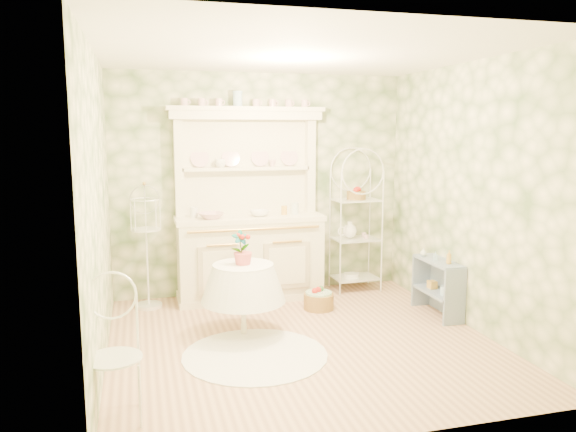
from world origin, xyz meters
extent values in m
plane|color=tan|center=(0.00, 0.00, 0.00)|extent=(3.60, 3.60, 0.00)
plane|color=white|center=(0.00, 0.00, 2.70)|extent=(3.60, 3.60, 0.00)
plane|color=#EFE7C0|center=(-1.80, 0.00, 1.35)|extent=(3.60, 3.60, 0.00)
plane|color=#EFE7C0|center=(1.80, 0.00, 1.35)|extent=(3.60, 3.60, 0.00)
plane|color=#EFE7C0|center=(0.00, 1.80, 1.35)|extent=(3.60, 3.60, 0.00)
plane|color=#EFE7C0|center=(0.00, -1.80, 1.35)|extent=(3.60, 3.60, 0.00)
cube|color=white|center=(-0.20, 1.52, 1.15)|extent=(1.87, 0.61, 2.29)
cube|color=white|center=(1.17, 1.56, 0.89)|extent=(0.57, 0.42, 1.79)
cube|color=#7A8DA6|center=(1.67, 0.38, 0.32)|extent=(0.35, 0.78, 0.65)
cylinder|color=white|center=(-0.50, 0.34, 0.37)|extent=(0.79, 0.79, 0.74)
cube|color=white|center=(-1.68, -1.08, 0.46)|extent=(0.43, 0.43, 0.93)
cube|color=white|center=(-1.40, 1.46, 0.67)|extent=(0.33, 0.33, 1.34)
cylinder|color=olive|center=(0.47, 0.90, 0.09)|extent=(0.32, 0.32, 0.19)
cylinder|color=white|center=(-0.50, -0.22, 0.01)|extent=(1.71, 1.71, 0.01)
imported|color=white|center=(-0.67, 1.43, 1.02)|extent=(0.34, 0.34, 0.07)
imported|color=white|center=(-0.09, 1.46, 1.02)|extent=(0.23, 0.23, 0.07)
imported|color=white|center=(-0.52, 1.66, 1.61)|extent=(0.16, 0.16, 0.10)
imported|color=white|center=(0.12, 1.68, 1.61)|extent=(0.10, 0.10, 0.08)
imported|color=#3F7238|center=(-0.52, 0.35, 0.85)|extent=(0.18, 0.12, 0.33)
imported|color=gold|center=(1.68, 0.19, 0.68)|extent=(0.06, 0.06, 0.15)
imported|color=#A4C9DF|center=(1.63, 0.39, 0.65)|extent=(0.05, 0.05, 0.10)
imported|color=silver|center=(1.61, 0.60, 0.65)|extent=(0.08, 0.08, 0.09)
camera|label=1|loc=(-1.46, -4.96, 2.01)|focal=35.00mm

